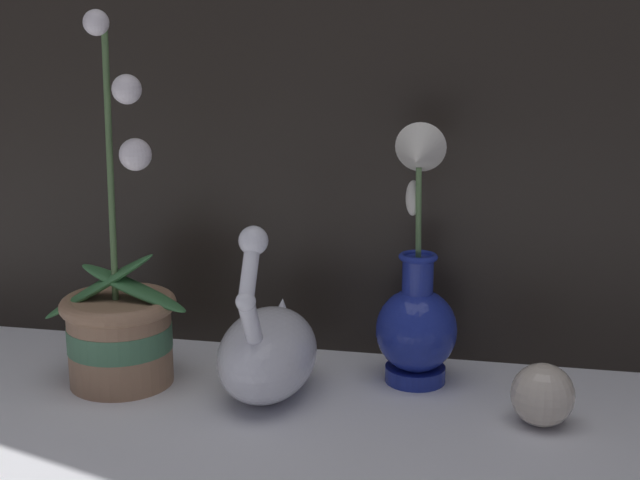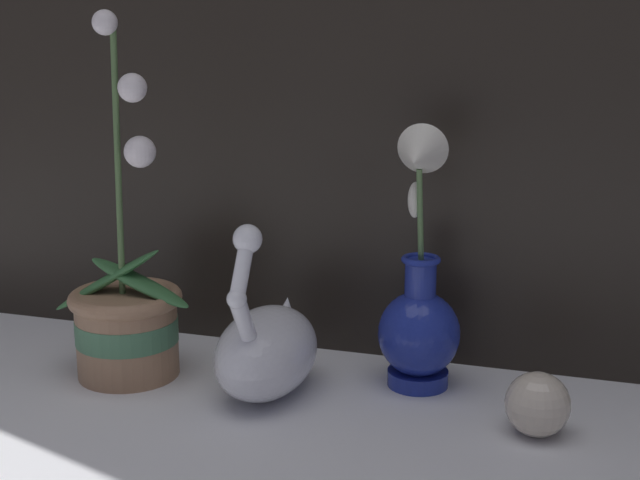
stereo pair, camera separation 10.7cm
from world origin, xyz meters
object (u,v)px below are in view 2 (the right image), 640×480
Objects in this scene: glass_sphere at (538,404)px; blue_vase at (419,310)px; orchid_potted_plant at (127,316)px; swan_figurine at (267,347)px.

blue_vase is at bearing 148.74° from glass_sphere.
orchid_potted_plant is at bearing -168.69° from blue_vase.
swan_figurine reaches higher than glass_sphere.
swan_figurine is at bearing -156.93° from blue_vase.
blue_vase is at bearing 23.07° from swan_figurine.
orchid_potted_plant reaches higher than blue_vase.
blue_vase is (0.17, 0.07, 0.04)m from swan_figurine.
swan_figurine is at bearing 176.57° from glass_sphere.
swan_figurine is 0.68× the size of blue_vase.
glass_sphere is at bearing -3.43° from swan_figurine.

